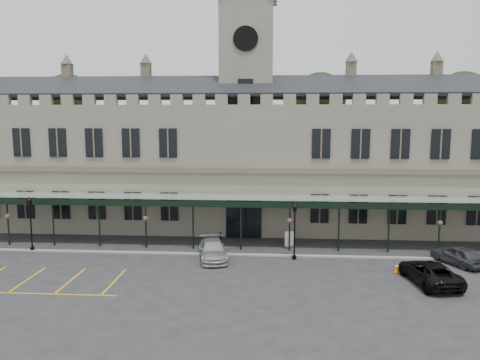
# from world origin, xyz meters

# --- Properties ---
(ground) EXTENTS (140.00, 140.00, 0.00)m
(ground) POSITION_xyz_m (0.00, 0.00, 0.00)
(ground) COLOR #28282A
(station_building) EXTENTS (60.00, 10.36, 17.30)m
(station_building) POSITION_xyz_m (0.00, 15.91, 6.47)
(station_building) COLOR #6D695B
(station_building) RESTS_ON ground
(clock_tower) EXTENTS (5.60, 5.60, 24.80)m
(clock_tower) POSITION_xyz_m (0.00, 16.00, 13.11)
(clock_tower) COLOR #6D695B
(clock_tower) RESTS_ON ground
(canopy) EXTENTS (50.00, 4.10, 4.30)m
(canopy) POSITION_xyz_m (0.00, 7.46, 2.40)
(canopy) COLOR #8C9E93
(canopy) RESTS_ON ground
(kerb) EXTENTS (60.00, 0.40, 0.12)m
(kerb) POSITION_xyz_m (0.00, 5.50, 0.06)
(kerb) COLOR gray
(kerb) RESTS_ON ground
(parking_markings) EXTENTS (16.00, 6.00, 0.01)m
(parking_markings) POSITION_xyz_m (-14.00, -1.50, 0.00)
(parking_markings) COLOR gold
(parking_markings) RESTS_ON ground
(tree_behind_left) EXTENTS (6.00, 6.00, 16.00)m
(tree_behind_left) POSITION_xyz_m (-22.00, 25.00, 12.81)
(tree_behind_left) COLOR #332314
(tree_behind_left) RESTS_ON ground
(tree_behind_mid) EXTENTS (6.00, 6.00, 16.00)m
(tree_behind_mid) POSITION_xyz_m (8.00, 25.00, 12.81)
(tree_behind_mid) COLOR #332314
(tree_behind_mid) RESTS_ON ground
(tree_behind_right) EXTENTS (6.00, 6.00, 16.00)m
(tree_behind_right) POSITION_xyz_m (24.00, 25.00, 12.81)
(tree_behind_right) COLOR #332314
(tree_behind_right) RESTS_ON ground
(lamp_post_left) EXTENTS (0.43, 0.43, 4.56)m
(lamp_post_left) POSITION_xyz_m (-17.08, 5.53, 2.70)
(lamp_post_left) COLOR black
(lamp_post_left) RESTS_ON ground
(lamp_post_mid) EXTENTS (0.42, 0.42, 4.45)m
(lamp_post_mid) POSITION_xyz_m (4.30, 4.82, 2.64)
(lamp_post_mid) COLOR black
(lamp_post_mid) RESTS_ON ground
(traffic_cone) EXTENTS (0.42, 0.42, 0.67)m
(traffic_cone) POSITION_xyz_m (11.47, 2.29, 0.33)
(traffic_cone) COLOR orange
(traffic_cone) RESTS_ON ground
(sign_board) EXTENTS (0.75, 0.15, 1.29)m
(sign_board) POSITION_xyz_m (4.03, 8.41, 0.63)
(sign_board) COLOR black
(sign_board) RESTS_ON ground
(bollard_left) EXTENTS (0.16, 0.16, 0.92)m
(bollard_left) POSITION_xyz_m (-1.93, 9.23, 0.46)
(bollard_left) COLOR black
(bollard_left) RESTS_ON ground
(bollard_right) EXTENTS (0.14, 0.14, 0.81)m
(bollard_right) POSITION_xyz_m (4.27, 10.01, 0.41)
(bollard_right) COLOR black
(bollard_right) RESTS_ON ground
(car_taxi) EXTENTS (2.97, 5.24, 1.43)m
(car_taxi) POSITION_xyz_m (-2.01, 4.45, 0.72)
(car_taxi) COLOR #A6AAAE
(car_taxi) RESTS_ON ground
(car_van) EXTENTS (3.30, 5.71, 1.50)m
(car_van) POSITION_xyz_m (13.00, 0.17, 0.75)
(car_van) COLOR black
(car_van) RESTS_ON ground
(car_right_a) EXTENTS (3.49, 4.59, 1.46)m
(car_right_a) POSITION_xyz_m (16.46, 4.36, 0.73)
(car_right_a) COLOR #35373C
(car_right_a) RESTS_ON ground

